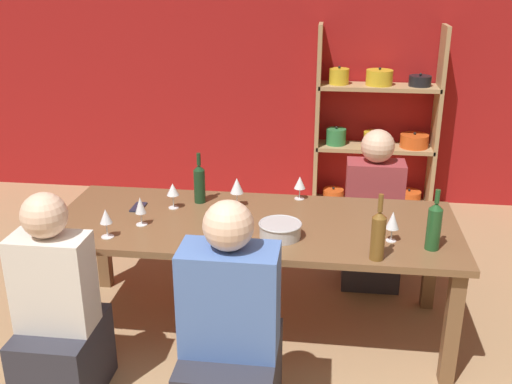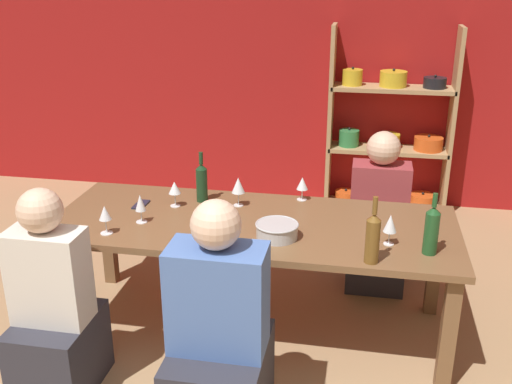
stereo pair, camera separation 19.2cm
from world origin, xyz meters
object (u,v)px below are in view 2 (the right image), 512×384
mixing_bowl (277,230)px  person_near_b (55,318)px  wine_glass_red_a (302,184)px  person_far_a (377,228)px  person_near_a (219,350)px  wine_glass_empty_b (140,204)px  wine_glass_red_b (390,224)px  wine_glass_red_c (175,189)px  shelf_unit (390,137)px  wine_bottle_green (202,182)px  wine_bottle_dark (432,229)px  cell_phone (141,205)px  wine_bottle_amber (373,237)px  wine_glass_red_d (105,214)px  wine_glass_empty_a (227,223)px  dining_table (253,234)px  wine_glass_white_a (238,186)px

mixing_bowl → person_near_b: size_ratio=0.21×
wine_glass_red_a → person_far_a: bearing=34.8°
person_near_a → wine_glass_empty_b: bearing=131.2°
wine_glass_red_b → wine_glass_empty_b: size_ratio=1.00×
wine_glass_red_c → person_near_a: size_ratio=0.14×
shelf_unit → wine_glass_red_a: bearing=-108.8°
wine_glass_red_a → person_far_a: size_ratio=0.14×
wine_bottle_green → wine_glass_red_a: 0.64m
wine_bottle_dark → cell_phone: bearing=168.4°
wine_glass_red_a → person_near_b: person_near_b is taller
shelf_unit → wine_bottle_dark: shelf_unit is taller
wine_bottle_dark → wine_bottle_green: bearing=160.0°
shelf_unit → person_far_a: shelf_unit is taller
cell_phone → mixing_bowl: bearing=-18.8°
cell_phone → person_far_a: bearing=22.9°
wine_bottle_amber → wine_glass_red_d: size_ratio=2.13×
wine_bottle_dark → wine_bottle_amber: size_ratio=0.94×
wine_glass_empty_b → wine_glass_red_d: size_ratio=1.03×
wine_glass_red_b → wine_glass_red_d: size_ratio=1.04×
wine_glass_empty_a → person_far_a: size_ratio=0.16×
wine_bottle_green → person_far_a: (1.13, 0.49, -0.45)m
wine_glass_red_c → wine_glass_red_d: 0.53m
wine_bottle_amber → person_far_a: bearing=87.1°
wine_bottle_green → wine_glass_red_a: wine_bottle_green is taller
wine_glass_empty_a → wine_glass_red_b: bearing=11.7°
wine_bottle_green → person_near_b: person_near_b is taller
wine_glass_red_d → person_near_b: (-0.13, -0.44, -0.42)m
wine_bottle_dark → person_near_a: size_ratio=0.28×
wine_glass_red_d → wine_glass_red_c: bearing=61.0°
wine_bottle_green → wine_glass_empty_a: bearing=-63.4°
wine_bottle_dark → wine_glass_red_b: 0.22m
dining_table → person_far_a: 1.09m
mixing_bowl → cell_phone: (-0.92, 0.31, -0.04)m
dining_table → wine_glass_empty_a: 0.41m
wine_glass_red_c → wine_glass_red_b: bearing=-13.4°
wine_glass_red_a → wine_glass_white_a: size_ratio=0.82×
wine_bottle_amber → person_near_b: person_near_b is taller
wine_bottle_dark → wine_glass_empty_b: 1.64m
shelf_unit → mixing_bowl: (-0.67, -2.36, 0.08)m
dining_table → wine_glass_white_a: size_ratio=12.81×
wine_bottle_amber → person_near_a: person_near_a is taller
wine_glass_red_d → wine_glass_empty_a: bearing=-2.2°
wine_glass_red_d → wine_bottle_dark: bearing=2.6°
shelf_unit → wine_bottle_dark: size_ratio=4.96×
wine_bottle_green → person_near_a: (0.39, -1.14, -0.42)m
wine_glass_red_c → person_near_a: 1.22m
shelf_unit → wine_glass_empty_a: size_ratio=9.11×
wine_glass_red_c → wine_bottle_green: bearing=39.6°
wine_glass_red_c → person_far_a: bearing=25.4°
wine_glass_white_a → wine_glass_red_d: bearing=-139.8°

